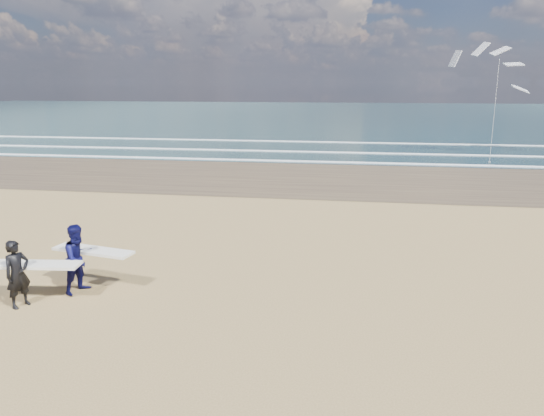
# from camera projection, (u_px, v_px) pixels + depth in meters

# --- Properties ---
(ocean) EXTENTS (220.00, 100.00, 0.02)m
(ocean) POSITION_uv_depth(u_px,v_px,m) (437.00, 116.00, 77.14)
(ocean) COLOR #1A3439
(ocean) RESTS_ON ground
(foam_breakers) EXTENTS (220.00, 11.70, 0.05)m
(foam_breakers) POSITION_uv_depth(u_px,v_px,m) (543.00, 155.00, 35.12)
(foam_breakers) COLOR white
(foam_breakers) RESTS_ON ground
(surfer_near) EXTENTS (2.24, 1.09, 1.64)m
(surfer_near) POSITION_uv_depth(u_px,v_px,m) (20.00, 272.00, 11.43)
(surfer_near) COLOR black
(surfer_near) RESTS_ON ground
(surfer_far) EXTENTS (2.26, 1.33, 1.77)m
(surfer_far) POSITION_uv_depth(u_px,v_px,m) (80.00, 258.00, 12.22)
(surfer_far) COLOR #0B0B3F
(surfer_far) RESTS_ON ground
(kite_1) EXTENTS (6.02, 4.76, 8.52)m
(kite_1) POSITION_uv_depth(u_px,v_px,m) (497.00, 88.00, 33.40)
(kite_1) COLOR slate
(kite_1) RESTS_ON ground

